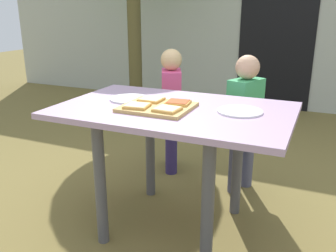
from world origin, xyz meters
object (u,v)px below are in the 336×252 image
at_px(cutting_board, 157,107).
at_px(child_right, 244,117).
at_px(pizza_slice_near_left, 137,106).
at_px(child_left, 171,104).
at_px(plate_white_right, 240,111).
at_px(dining_table, 174,127).
at_px(plate_white_left, 130,99).
at_px(pizza_slice_far_left, 151,99).
at_px(pizza_slice_near_right, 167,109).
at_px(pizza_slice_far_right, 178,102).

distance_m(cutting_board, child_right, 0.78).
distance_m(pizza_slice_near_left, child_left, 0.90).
height_order(plate_white_right, child_right, child_right).
height_order(dining_table, plate_white_left, plate_white_left).
xyz_separation_m(pizza_slice_far_left, child_right, (0.39, 0.61, -0.22)).
relative_size(cutting_board, pizza_slice_far_left, 2.91).
xyz_separation_m(dining_table, pizza_slice_far_left, (-0.14, 0.02, 0.13)).
relative_size(plate_white_left, child_left, 0.24).
relative_size(pizza_slice_near_right, plate_white_right, 0.56).
xyz_separation_m(pizza_slice_far_left, plate_white_right, (0.48, 0.03, -0.02)).
xyz_separation_m(pizza_slice_near_left, plate_white_left, (-0.15, 0.19, -0.02)).
distance_m(pizza_slice_near_right, plate_white_left, 0.37).
xyz_separation_m(pizza_slice_far_left, pizza_slice_near_right, (0.16, -0.15, 0.00)).
distance_m(pizza_slice_far_left, child_left, 0.76).
bearing_deg(pizza_slice_near_right, plate_white_left, 149.45).
xyz_separation_m(pizza_slice_far_left, plate_white_left, (-0.16, 0.04, -0.02)).
bearing_deg(plate_white_right, plate_white_left, 179.37).
bearing_deg(pizza_slice_far_right, pizza_slice_near_left, -138.51).
bearing_deg(child_right, pizza_slice_far_right, -110.98).
bearing_deg(cutting_board, pizza_slice_near_right, -39.45).
relative_size(plate_white_right, child_left, 0.24).
relative_size(pizza_slice_near_left, child_left, 0.14).
relative_size(cutting_board, child_left, 0.37).
bearing_deg(pizza_slice_far_left, plate_white_right, 3.99).
distance_m(dining_table, plate_white_left, 0.33).
distance_m(dining_table, child_right, 0.68).
bearing_deg(child_right, child_left, 170.01).
distance_m(pizza_slice_far_left, plate_white_left, 0.17).
height_order(pizza_slice_far_right, plate_white_left, pizza_slice_far_right).
bearing_deg(pizza_slice_far_left, dining_table, -6.54).
bearing_deg(child_left, pizza_slice_near_left, -78.39).
bearing_deg(cutting_board, dining_table, 39.98).
height_order(dining_table, pizza_slice_far_left, pizza_slice_far_left).
distance_m(pizza_slice_far_left, pizza_slice_near_right, 0.22).
bearing_deg(pizza_slice_near_left, child_right, 62.10).
height_order(cutting_board, pizza_slice_far_right, pizza_slice_far_right).
bearing_deg(pizza_slice_near_left, dining_table, 41.73).
xyz_separation_m(pizza_slice_far_right, child_left, (-0.34, 0.71, -0.21)).
relative_size(pizza_slice_near_right, child_left, 0.14).
height_order(cutting_board, pizza_slice_near_left, pizza_slice_near_left).
bearing_deg(pizza_slice_far_left, child_left, 104.58).
relative_size(pizza_slice_far_right, plate_white_left, 0.57).
bearing_deg(plate_white_left, plate_white_right, -0.63).
bearing_deg(pizza_slice_far_right, plate_white_right, 6.33).
height_order(dining_table, cutting_board, cutting_board).
bearing_deg(child_left, plate_white_right, -45.27).
height_order(pizza_slice_near_left, child_right, child_right).
relative_size(pizza_slice_far_left, pizza_slice_near_right, 0.95).
bearing_deg(plate_white_right, pizza_slice_far_right, -173.67).
relative_size(pizza_slice_far_left, child_left, 0.13).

